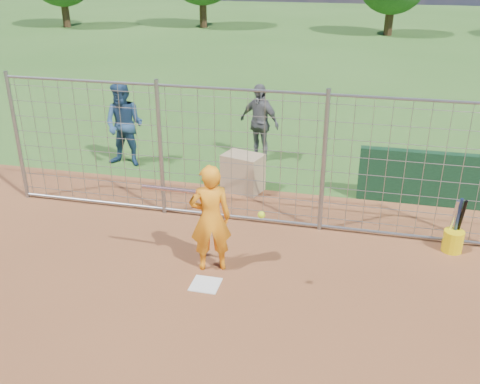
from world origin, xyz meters
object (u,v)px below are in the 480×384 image
(equipment_bin, at_px, (243,173))
(batter, at_px, (210,219))
(bucket_with_bats, at_px, (453,238))
(bystander_a, at_px, (124,125))
(bystander_b, at_px, (259,123))

(equipment_bin, bearing_deg, batter, -70.12)
(equipment_bin, xyz_separation_m, bucket_with_bats, (4.02, -1.64, -0.15))
(bystander_a, distance_m, bucket_with_bats, 7.49)
(bystander_b, bearing_deg, bucket_with_bats, -15.66)
(bystander_a, bearing_deg, bucket_with_bats, -16.95)
(batter, xyz_separation_m, equipment_bin, (-0.21, 3.10, -0.48))
(bucket_with_bats, bearing_deg, batter, -159.04)
(bystander_a, xyz_separation_m, bystander_b, (2.96, 1.07, -0.05))
(bystander_a, bearing_deg, bystander_b, 22.26)
(bystander_b, height_order, equipment_bin, bystander_b)
(bystander_b, xyz_separation_m, equipment_bin, (0.05, -1.89, -0.53))
(equipment_bin, bearing_deg, bystander_b, 107.45)
(bystander_a, distance_m, bystander_b, 3.15)
(bystander_a, distance_m, equipment_bin, 3.17)
(batter, relative_size, bucket_with_bats, 1.81)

